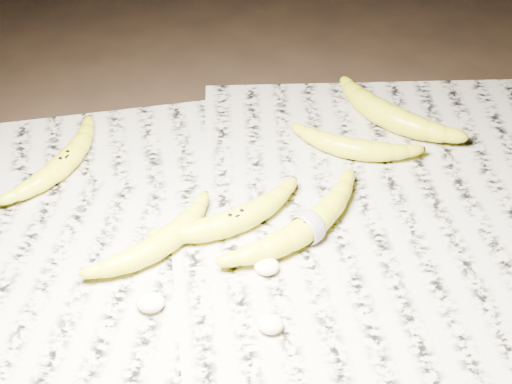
{
  "coord_description": "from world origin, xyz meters",
  "views": [
    {
      "loc": [
        -0.0,
        -0.68,
        0.68
      ],
      "look_at": [
        -0.01,
        0.04,
        0.05
      ],
      "focal_mm": 50.0,
      "sensor_mm": 36.0,
      "label": 1
    }
  ],
  "objects_px": {
    "banana_taped": "(308,225)",
    "banana_upper_b": "(388,114)",
    "banana_left_b": "(161,242)",
    "banana_center": "(235,219)",
    "banana_left_a": "(64,161)",
    "banana_upper_a": "(352,146)"
  },
  "relations": [
    {
      "from": "banana_left_b",
      "to": "banana_center",
      "type": "distance_m",
      "value": 0.1
    },
    {
      "from": "banana_taped",
      "to": "banana_upper_b",
      "type": "distance_m",
      "value": 0.29
    },
    {
      "from": "banana_left_a",
      "to": "banana_center",
      "type": "relative_size",
      "value": 0.99
    },
    {
      "from": "banana_center",
      "to": "banana_upper_b",
      "type": "bearing_deg",
      "value": 15.83
    },
    {
      "from": "banana_left_b",
      "to": "banana_center",
      "type": "bearing_deg",
      "value": -21.46
    },
    {
      "from": "banana_upper_a",
      "to": "banana_left_b",
      "type": "bearing_deg",
      "value": -125.34
    },
    {
      "from": "banana_upper_b",
      "to": "banana_taped",
      "type": "bearing_deg",
      "value": -74.82
    },
    {
      "from": "banana_center",
      "to": "banana_taped",
      "type": "relative_size",
      "value": 0.86
    },
    {
      "from": "banana_left_a",
      "to": "banana_taped",
      "type": "xyz_separation_m",
      "value": [
        0.35,
        -0.14,
        0.0
      ]
    },
    {
      "from": "banana_left_a",
      "to": "banana_upper_a",
      "type": "height_order",
      "value": "same"
    },
    {
      "from": "banana_taped",
      "to": "banana_upper_a",
      "type": "distance_m",
      "value": 0.19
    },
    {
      "from": "banana_left_a",
      "to": "banana_upper_b",
      "type": "relative_size",
      "value": 0.94
    },
    {
      "from": "banana_left_a",
      "to": "banana_left_b",
      "type": "distance_m",
      "value": 0.23
    },
    {
      "from": "banana_taped",
      "to": "banana_upper_a",
      "type": "relative_size",
      "value": 1.31
    },
    {
      "from": "banana_center",
      "to": "banana_upper_b",
      "type": "relative_size",
      "value": 0.95
    },
    {
      "from": "banana_left_a",
      "to": "banana_upper_a",
      "type": "distance_m",
      "value": 0.43
    },
    {
      "from": "banana_left_b",
      "to": "banana_taped",
      "type": "height_order",
      "value": "banana_taped"
    },
    {
      "from": "banana_center",
      "to": "banana_taped",
      "type": "xyz_separation_m",
      "value": [
        0.1,
        -0.01,
        0.0
      ]
    },
    {
      "from": "banana_left_a",
      "to": "banana_left_b",
      "type": "xyz_separation_m",
      "value": [
        0.16,
        -0.17,
        0.0
      ]
    },
    {
      "from": "banana_left_a",
      "to": "banana_upper_b",
      "type": "bearing_deg",
      "value": -52.43
    },
    {
      "from": "banana_left_a",
      "to": "banana_center",
      "type": "xyz_separation_m",
      "value": [
        0.25,
        -0.12,
        0.0
      ]
    },
    {
      "from": "banana_upper_b",
      "to": "banana_center",
      "type": "bearing_deg",
      "value": -90.51
    }
  ]
}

